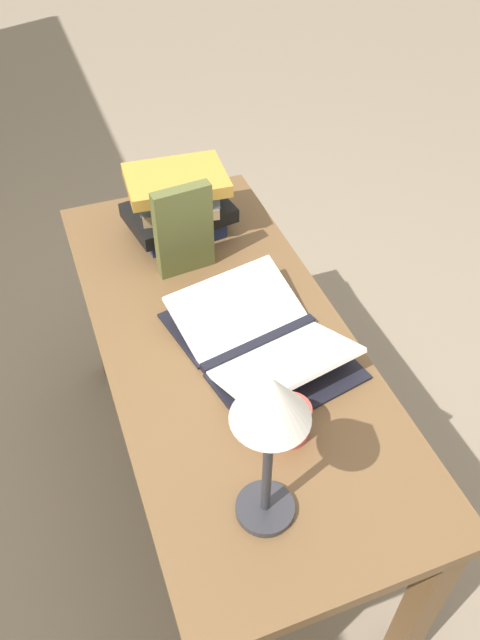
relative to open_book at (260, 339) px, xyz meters
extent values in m
plane|color=gray|center=(0.07, 0.07, -0.75)|extent=(12.00, 12.00, 0.00)
cube|color=brown|center=(0.07, 0.07, -0.04)|extent=(1.39, 0.61, 0.03)
cube|color=brown|center=(-0.58, -0.18, -0.41)|extent=(0.06, 0.06, 0.69)
cube|color=brown|center=(0.71, -0.18, -0.41)|extent=(0.06, 0.06, 0.69)
cube|color=brown|center=(0.71, 0.32, -0.41)|extent=(0.06, 0.06, 0.69)
cube|color=black|center=(0.00, 0.00, -0.02)|extent=(0.09, 0.32, 0.02)
cube|color=black|center=(-0.12, -0.02, -0.02)|extent=(0.28, 0.37, 0.01)
cube|color=black|center=(0.12, 0.02, -0.02)|extent=(0.28, 0.37, 0.01)
cube|color=white|center=(-0.10, -0.02, 0.02)|extent=(0.25, 0.35, 0.09)
cube|color=white|center=(0.10, 0.02, 0.02)|extent=(0.25, 0.35, 0.09)
cube|color=#1E284C|center=(0.52, 0.05, 0.00)|extent=(0.19, 0.25, 0.05)
cube|color=black|center=(0.52, 0.05, 0.04)|extent=(0.24, 0.32, 0.04)
cube|color=tan|center=(0.52, 0.05, 0.08)|extent=(0.21, 0.24, 0.03)
cube|color=slate|center=(0.52, 0.05, 0.12)|extent=(0.20, 0.25, 0.04)
cube|color=#BC8933|center=(0.52, 0.05, 0.15)|extent=(0.22, 0.29, 0.04)
cube|color=brown|center=(0.35, 0.08, 0.10)|extent=(0.05, 0.16, 0.26)
cylinder|color=#2D2D33|center=(-0.41, 0.15, -0.02)|extent=(0.12, 0.12, 0.02)
cylinder|color=#2D2D33|center=(-0.41, 0.15, 0.13)|extent=(0.02, 0.02, 0.28)
cone|color=silver|center=(-0.41, 0.15, 0.32)|extent=(0.14, 0.14, 0.10)
cylinder|color=#B74238|center=(-0.26, 0.04, 0.02)|extent=(0.09, 0.09, 0.08)
torus|color=#B74238|center=(-0.26, 0.09, 0.02)|extent=(0.01, 0.05, 0.05)
camera|label=1|loc=(-0.97, 0.41, 1.09)|focal=35.00mm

